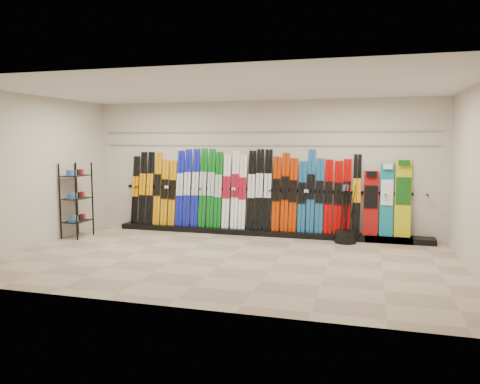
# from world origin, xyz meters

# --- Properties ---
(floor) EXTENTS (8.00, 8.00, 0.00)m
(floor) POSITION_xyz_m (0.00, 0.00, 0.00)
(floor) COLOR #9E876D
(floor) RESTS_ON ground
(back_wall) EXTENTS (8.00, 0.00, 8.00)m
(back_wall) POSITION_xyz_m (0.00, 2.50, 1.50)
(back_wall) COLOR beige
(back_wall) RESTS_ON floor
(left_wall) EXTENTS (0.00, 5.00, 5.00)m
(left_wall) POSITION_xyz_m (-4.00, 0.00, 1.50)
(left_wall) COLOR beige
(left_wall) RESTS_ON floor
(right_wall) EXTENTS (0.00, 5.00, 5.00)m
(right_wall) POSITION_xyz_m (4.00, 0.00, 1.50)
(right_wall) COLOR beige
(right_wall) RESTS_ON floor
(ceiling) EXTENTS (8.00, 8.00, 0.00)m
(ceiling) POSITION_xyz_m (0.00, 0.00, 3.00)
(ceiling) COLOR silver
(ceiling) RESTS_ON back_wall
(ski_rack_base) EXTENTS (8.00, 0.40, 0.12)m
(ski_rack_base) POSITION_xyz_m (0.22, 2.28, 0.06)
(ski_rack_base) COLOR black
(ski_rack_base) RESTS_ON floor
(skis) EXTENTS (5.38, 0.29, 1.81)m
(skis) POSITION_xyz_m (-0.47, 2.36, 0.97)
(skis) COLOR black
(skis) RESTS_ON ski_rack_base
(snowboards) EXTENTS (0.95, 0.25, 1.59)m
(snowboards) POSITION_xyz_m (2.80, 2.36, 0.87)
(snowboards) COLOR #990C0C
(snowboards) RESTS_ON ski_rack_base
(accessory_rack) EXTENTS (0.40, 0.60, 1.63)m
(accessory_rack) POSITION_xyz_m (-3.75, 0.98, 0.81)
(accessory_rack) COLOR black
(accessory_rack) RESTS_ON floor
(pole_bin) EXTENTS (0.44, 0.44, 0.25)m
(pole_bin) POSITION_xyz_m (1.97, 1.94, 0.12)
(pole_bin) COLOR black
(pole_bin) RESTS_ON floor
(ski_poles) EXTENTS (0.33, 0.27, 1.18)m
(ski_poles) POSITION_xyz_m (1.97, 2.00, 0.61)
(ski_poles) COLOR black
(ski_poles) RESTS_ON pole_bin
(slatwall_rail_0) EXTENTS (7.60, 0.02, 0.03)m
(slatwall_rail_0) POSITION_xyz_m (0.00, 2.48, 2.00)
(slatwall_rail_0) COLOR gray
(slatwall_rail_0) RESTS_ON back_wall
(slatwall_rail_1) EXTENTS (7.60, 0.02, 0.03)m
(slatwall_rail_1) POSITION_xyz_m (0.00, 2.48, 2.30)
(slatwall_rail_1) COLOR gray
(slatwall_rail_1) RESTS_ON back_wall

